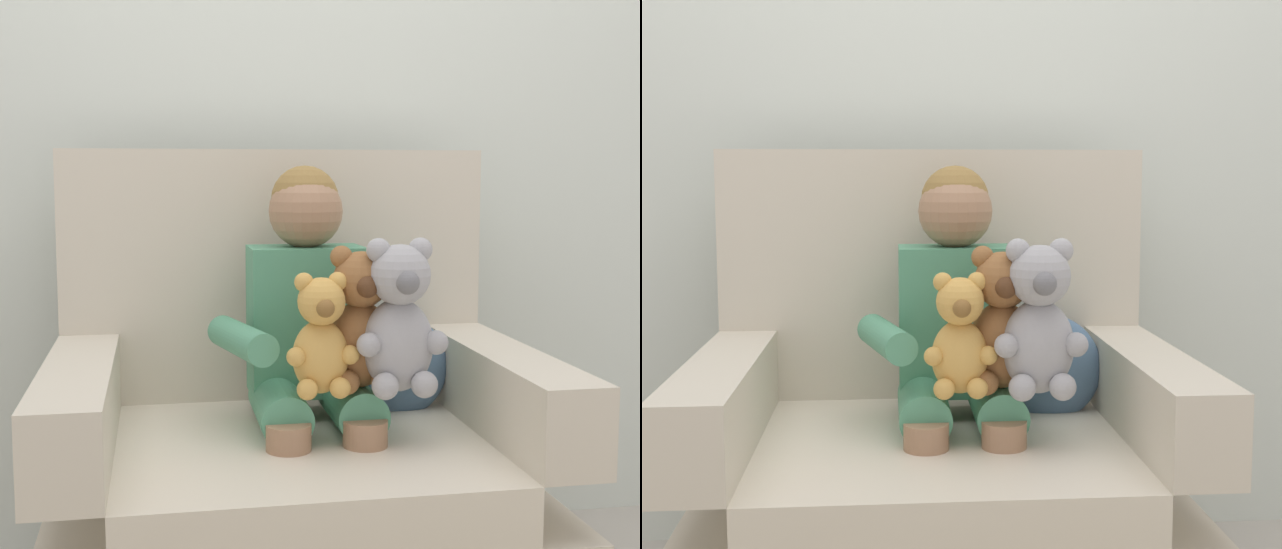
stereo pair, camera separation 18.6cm
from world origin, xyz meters
TOP-DOWN VIEW (x-y plane):
  - back_wall at (0.00, 0.63)m, footprint 6.00×0.10m
  - armchair at (0.00, 0.05)m, footprint 1.05×0.86m
  - seated_child at (0.04, 0.06)m, footprint 0.45×0.39m
  - plush_grey at (0.20, -0.13)m, footprint 0.19×0.16m
  - plush_brown at (0.13, -0.08)m, footprint 0.18×0.15m
  - plush_honey at (0.04, -0.11)m, footprint 0.15×0.12m
  - throw_pillow at (0.26, 0.16)m, footprint 0.27×0.15m

SIDE VIEW (x-z plane):
  - armchair at x=0.00m, z-range -0.20..0.88m
  - throw_pillow at x=0.26m, z-range 0.44..0.70m
  - seated_child at x=0.04m, z-range 0.27..1.09m
  - plush_honey at x=0.04m, z-range 0.57..0.82m
  - plush_brown at x=0.13m, z-range 0.57..0.87m
  - plush_grey at x=0.20m, z-range 0.56..0.89m
  - back_wall at x=0.00m, z-range 0.00..2.60m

